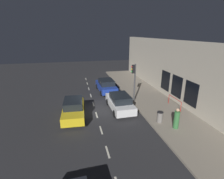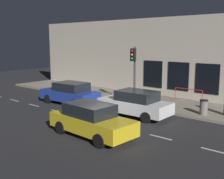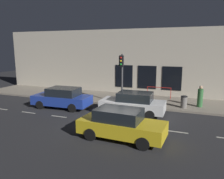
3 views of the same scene
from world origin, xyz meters
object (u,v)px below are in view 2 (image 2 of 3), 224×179
at_px(traffic_light, 134,67).
at_px(parked_car_2, 135,103).
at_px(trash_bin, 204,107).
at_px(parked_car_1, 70,93).
at_px(parked_car_3, 91,120).

bearing_deg(traffic_light, parked_car_2, -141.29).
bearing_deg(trash_bin, parked_car_1, 107.36).
height_order(traffic_light, parked_car_3, traffic_light).
bearing_deg(trash_bin, parked_car_3, 158.49).
bearing_deg(parked_car_1, trash_bin, -75.23).
distance_m(parked_car_2, trash_bin, 4.11).
distance_m(traffic_light, parked_car_3, 6.82).
bearing_deg(parked_car_1, parked_car_2, -89.73).
relative_size(traffic_light, parked_car_2, 0.88).
bearing_deg(parked_car_2, parked_car_3, -174.07).
height_order(traffic_light, trash_bin, traffic_light).
distance_m(parked_car_2, parked_car_3, 4.37).
height_order(traffic_light, parked_car_2, traffic_light).
distance_m(parked_car_1, trash_bin, 9.30).
height_order(parked_car_3, trash_bin, parked_car_3).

